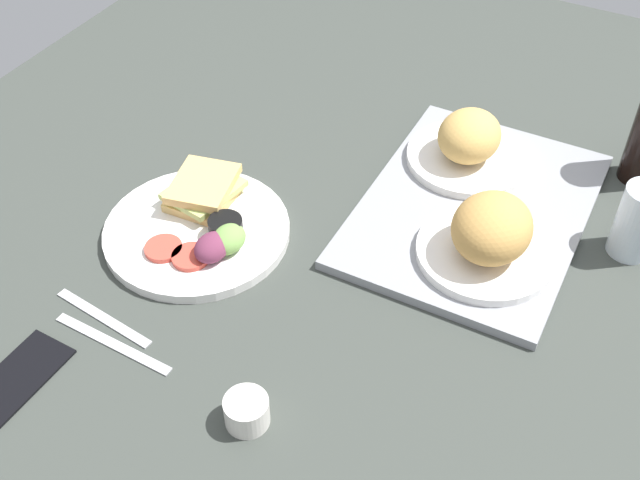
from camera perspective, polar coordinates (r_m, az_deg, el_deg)
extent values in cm
cube|color=#383D38|center=(119.98, -0.82, -0.84)|extent=(190.00, 150.00, 3.00)
cube|color=gray|center=(125.96, 11.15, 2.21)|extent=(45.21, 33.28, 1.60)
cylinder|color=white|center=(133.50, 10.67, 5.89)|extent=(20.28, 20.28, 1.40)
ellipsoid|color=tan|center=(130.49, 10.81, 7.45)|extent=(11.67, 10.08, 7.96)
cylinder|color=white|center=(116.93, 11.89, -0.90)|extent=(20.19, 20.19, 1.40)
ellipsoid|color=tan|center=(113.28, 12.39, 0.87)|extent=(13.13, 11.34, 8.95)
cylinder|color=white|center=(121.34, -8.93, 0.64)|extent=(28.39, 28.39, 1.60)
cube|color=#DBB266|center=(124.85, -8.50, 3.10)|extent=(11.49, 9.60, 1.40)
cube|color=#B2C66B|center=(124.08, -8.56, 3.52)|extent=(12.30, 10.65, 1.00)
cube|color=#DBB266|center=(123.31, -8.62, 3.94)|extent=(12.70, 11.18, 1.40)
cylinder|color=#D14738|center=(117.73, -11.30, -0.61)|extent=(5.60, 5.60, 0.80)
cylinder|color=#D14738|center=(115.76, -9.37, -1.22)|extent=(5.60, 5.60, 0.80)
cylinder|color=black|center=(117.91, -6.87, 0.89)|extent=(5.20, 5.20, 3.00)
cylinder|color=#EFEACC|center=(117.17, -6.91, 1.28)|extent=(4.26, 4.26, 0.60)
ellipsoid|color=#729E4C|center=(115.65, -6.69, 0.07)|extent=(6.00, 4.80, 3.60)
ellipsoid|color=#6B2D47|center=(114.70, -7.85, -0.53)|extent=(6.00, 4.80, 3.60)
cylinder|color=silver|center=(122.99, 22.09, 1.26)|extent=(6.36, 6.36, 11.79)
cylinder|color=silver|center=(97.81, -5.35, -12.29)|extent=(5.60, 5.60, 4.00)
cube|color=#B7B7BC|center=(112.77, -15.47, -5.43)|extent=(3.35, 17.05, 0.50)
cube|color=#B7B7BC|center=(109.44, -14.84, -7.25)|extent=(2.03, 19.04, 0.50)
cube|color=black|center=(109.41, -21.19, -9.32)|extent=(14.62, 7.65, 0.80)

